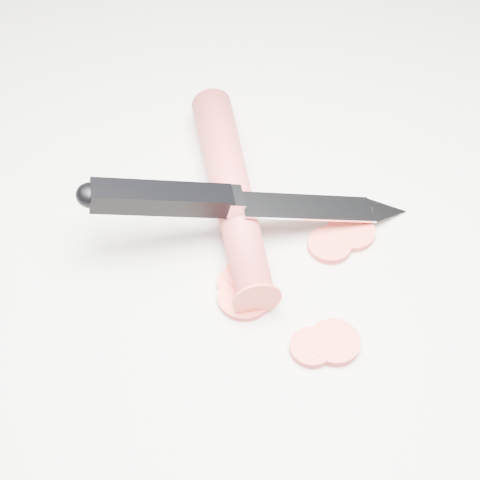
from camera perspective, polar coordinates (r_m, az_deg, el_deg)
ground at (r=0.54m, az=1.20°, el=0.30°), size 2.40×2.40×0.00m
carrot at (r=0.55m, az=-0.75°, el=4.31°), size 0.10×0.22×0.03m
carrot_slice_0 at (r=0.50m, az=0.36°, el=-4.91°), size 0.04×0.04×0.01m
carrot_slice_1 at (r=0.51m, az=0.61°, el=-2.98°), size 0.03×0.03×0.01m
carrot_slice_2 at (r=0.54m, az=7.65°, el=-0.44°), size 0.04×0.04×0.01m
carrot_slice_3 at (r=0.49m, az=8.07°, el=-8.63°), size 0.04×0.04×0.01m
carrot_slice_4 at (r=0.55m, az=9.42°, el=0.72°), size 0.04×0.04×0.01m
carrot_slice_5 at (r=0.51m, az=-0.21°, el=-3.73°), size 0.03×0.03×0.01m
carrot_slice_6 at (r=0.48m, az=6.11°, el=-9.10°), size 0.03×0.03×0.01m
kitchen_knife at (r=0.52m, az=1.11°, el=3.53°), size 0.26×0.11×0.07m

